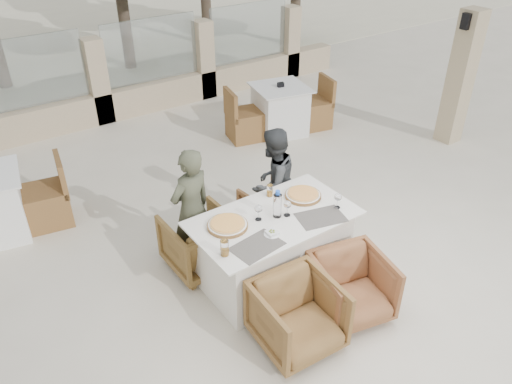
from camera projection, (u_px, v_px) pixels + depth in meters
ground at (272, 277)px, 5.19m from camera, size 80.00×80.00×0.00m
perimeter_wall_far at (97, 76)px, 8.09m from camera, size 10.00×0.34×1.60m
lantern_pillar at (460, 79)px, 7.39m from camera, size 0.34×0.34×2.00m
dining_table at (273, 249)px, 4.99m from camera, size 1.60×0.90×0.77m
placemat_near_left at (257, 246)px, 4.40m from camera, size 0.48×0.35×0.00m
placemat_near_right at (321, 217)px, 4.77m from camera, size 0.51×0.40×0.00m
pizza_left at (227, 225)px, 4.63m from camera, size 0.48×0.48×0.05m
pizza_right at (303, 195)px, 5.07m from camera, size 0.46×0.46×0.05m
water_bottle at (277, 204)px, 4.72m from camera, size 0.11×0.11×0.29m
wine_glass_centre at (258, 212)px, 4.70m from camera, size 0.09×0.09×0.18m
wine_glass_near at (287, 207)px, 4.76m from camera, size 0.09×0.09×0.18m
wine_glass_corner at (338, 200)px, 4.87m from camera, size 0.10×0.10×0.18m
beer_glass_left at (225, 248)px, 4.26m from camera, size 0.09×0.09×0.15m
beer_glass_right at (270, 191)px, 5.07m from camera, size 0.07×0.07×0.13m
olive_dish at (272, 232)px, 4.54m from camera, size 0.13×0.13×0.04m
armchair_far_left at (200, 242)px, 5.20m from camera, size 0.67×0.69×0.62m
armchair_far_right at (271, 208)px, 5.80m from camera, size 0.64×0.65×0.54m
armchair_near_left at (297, 316)px, 4.31m from camera, size 0.73×0.75×0.64m
armchair_near_right at (351, 287)px, 4.63m from camera, size 0.79×0.81×0.62m
diner_left at (191, 209)px, 5.06m from camera, size 0.55×0.42×1.35m
diner_right at (273, 183)px, 5.55m from camera, size 0.74×0.64×1.29m
bg_table_b at (280, 110)px, 7.94m from camera, size 1.78×1.16×0.77m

